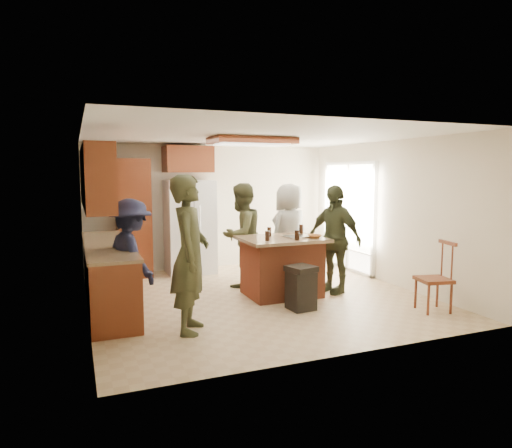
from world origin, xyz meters
name	(u,v)px	position (x,y,z in m)	size (l,w,h in m)	color
room_shell	(410,221)	(4.37, 1.64, 0.87)	(8.00, 5.20, 5.00)	tan
person_front_left	(190,254)	(-1.34, -1.15, 0.96)	(0.70, 0.51, 1.92)	#393B22
person_behind_left	(241,235)	(0.01, 0.74, 0.89)	(0.86, 0.53, 1.77)	#404226
person_behind_right	(289,233)	(0.93, 0.77, 0.88)	(0.86, 0.56, 1.76)	gray
person_side_right	(334,239)	(1.28, -0.18, 0.88)	(1.03, 0.53, 1.75)	#323620
person_counter	(131,257)	(-1.92, -0.20, 0.80)	(1.03, 0.48, 1.60)	#1A1D35
left_cabinetry	(104,241)	(-2.24, 0.40, 0.96)	(0.64, 3.00, 2.30)	maroon
back_wall_units	(148,203)	(-1.33, 2.20, 1.38)	(1.80, 0.60, 2.45)	maroon
refrigerator	(190,227)	(-0.55, 2.12, 0.90)	(0.90, 0.76, 1.80)	white
kitchen_island	(282,266)	(0.40, -0.06, 0.47)	(1.28, 1.03, 0.93)	brown
island_items	(298,235)	(0.63, -0.16, 0.97)	(0.98, 0.75, 0.15)	silver
trash_bin	(301,287)	(0.34, -0.85, 0.32)	(0.44, 0.44, 0.63)	black
spindle_chair	(435,279)	(2.05, -1.62, 0.45)	(0.50, 0.50, 0.99)	maroon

